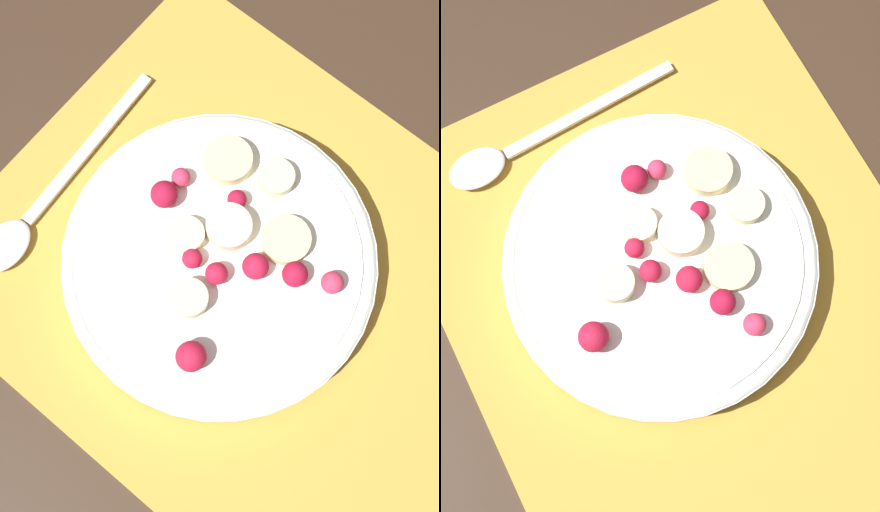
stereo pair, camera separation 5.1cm
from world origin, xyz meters
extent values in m
plane|color=#382619|center=(0.00, 0.00, 0.00)|extent=(3.00, 3.00, 0.00)
cube|color=gold|center=(0.00, 0.00, 0.00)|extent=(0.47, 0.35, 0.01)
cylinder|color=silver|center=(-0.05, -0.01, 0.02)|extent=(0.23, 0.23, 0.03)
torus|color=silver|center=(-0.05, -0.01, 0.03)|extent=(0.23, 0.23, 0.01)
cylinder|color=white|center=(-0.05, -0.01, 0.03)|extent=(0.21, 0.21, 0.00)
cylinder|color=beige|center=(-0.08, -0.01, 0.04)|extent=(0.04, 0.04, 0.01)
cylinder|color=beige|center=(-0.06, 0.06, 0.04)|extent=(0.03, 0.03, 0.01)
cylinder|color=beige|center=(-0.05, -0.05, 0.04)|extent=(0.03, 0.03, 0.01)
cylinder|color=beige|center=(-0.09, 0.05, 0.04)|extent=(0.05, 0.05, 0.01)
cylinder|color=#F4EAB7|center=(-0.06, 0.01, 0.04)|extent=(0.05, 0.05, 0.01)
cylinder|color=beige|center=(-0.02, 0.03, 0.04)|extent=(0.05, 0.05, 0.01)
sphere|color=red|center=(-0.04, -0.02, 0.04)|extent=(0.02, 0.02, 0.02)
sphere|color=red|center=(-0.02, -0.08, 0.05)|extent=(0.02, 0.02, 0.02)
sphere|color=#B21433|center=(-0.11, 0.00, 0.05)|extent=(0.02, 0.02, 0.02)
sphere|color=#B21433|center=(0.00, 0.01, 0.05)|extent=(0.02, 0.02, 0.02)
sphere|color=#B21433|center=(-0.07, 0.03, 0.04)|extent=(0.01, 0.01, 0.01)
sphere|color=#DB3356|center=(-0.11, 0.02, 0.04)|extent=(0.01, 0.01, 0.01)
sphere|color=#DB3356|center=(0.02, 0.03, 0.04)|extent=(0.02, 0.02, 0.02)
sphere|color=red|center=(-0.03, 0.00, 0.05)|extent=(0.02, 0.02, 0.02)
sphere|color=red|center=(-0.06, -0.02, 0.04)|extent=(0.01, 0.01, 0.01)
cube|color=silver|center=(-0.19, 0.00, 0.01)|extent=(0.02, 0.15, 0.00)
ellipsoid|color=silver|center=(-0.19, -0.10, 0.01)|extent=(0.03, 0.05, 0.01)
camera|label=1|loc=(0.03, -0.11, 0.54)|focal=50.00mm
camera|label=2|loc=(0.06, -0.07, 0.54)|focal=50.00mm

